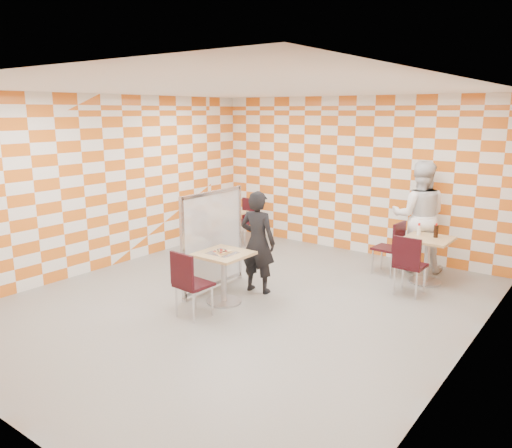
{
  "coord_description": "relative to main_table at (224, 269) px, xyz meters",
  "views": [
    {
      "loc": [
        4.22,
        -5.34,
        2.72
      ],
      "look_at": [
        0.1,
        0.2,
        1.15
      ],
      "focal_mm": 35.0,
      "sensor_mm": 36.0,
      "label": 1
    }
  ],
  "objects": [
    {
      "name": "empty_table",
      "position": [
        -1.89,
        2.27,
        0.0
      ],
      "size": [
        0.7,
        0.7,
        0.75
      ],
      "color": "tan",
      "rests_on": "ground"
    },
    {
      "name": "partition",
      "position": [
        -0.5,
        0.34,
        0.28
      ],
      "size": [
        0.08,
        1.38,
        1.55
      ],
      "color": "white",
      "rests_on": "ground"
    },
    {
      "name": "room_shell",
      "position": [
        0.22,
        0.69,
        0.99
      ],
      "size": [
        7.0,
        7.0,
        7.0
      ],
      "color": "gray",
      "rests_on": "ground"
    },
    {
      "name": "chair_empty_near",
      "position": [
        -1.78,
        1.52,
        0.04
      ],
      "size": [
        0.46,
        0.47,
        0.92
      ],
      "color": "black",
      "rests_on": "ground"
    },
    {
      "name": "main_table",
      "position": [
        0.0,
        0.0,
        0.0
      ],
      "size": [
        0.7,
        0.7,
        0.75
      ],
      "color": "tan",
      "rests_on": "ground"
    },
    {
      "name": "soda_bottle",
      "position": [
        2.14,
        2.69,
        0.34
      ],
      "size": [
        0.07,
        0.07,
        0.23
      ],
      "color": "black",
      "rests_on": "second_table"
    },
    {
      "name": "second_table",
      "position": [
        2.06,
        2.6,
        0.0
      ],
      "size": [
        0.7,
        0.7,
        0.75
      ],
      "color": "tan",
      "rests_on": "ground"
    },
    {
      "name": "man_white",
      "position": [
        1.69,
        3.2,
        0.44
      ],
      "size": [
        1.13,
        1.01,
        1.91
      ],
      "primitive_type": "imported",
      "rotation": [
        0.0,
        0.0,
        3.51
      ],
      "color": "white",
      "rests_on": "ground"
    },
    {
      "name": "pizza_on_foil",
      "position": [
        -0.0,
        -0.02,
        0.26
      ],
      "size": [
        0.4,
        0.4,
        0.04
      ],
      "color": "silver",
      "rests_on": "main_table"
    },
    {
      "name": "chair_second_front",
      "position": [
        2.03,
        1.85,
        0.04
      ],
      "size": [
        0.43,
        0.44,
        0.92
      ],
      "color": "black",
      "rests_on": "ground"
    },
    {
      "name": "chair_main_front",
      "position": [
        -0.01,
        -0.71,
        0.04
      ],
      "size": [
        0.45,
        0.46,
        0.92
      ],
      "color": "black",
      "rests_on": "ground"
    },
    {
      "name": "sport_bottle",
      "position": [
        1.87,
        2.69,
        0.33
      ],
      "size": [
        0.06,
        0.06,
        0.2
      ],
      "color": "white",
      "rests_on": "second_table"
    },
    {
      "name": "chair_second_side",
      "position": [
        1.46,
        2.65,
        0.04
      ],
      "size": [
        0.46,
        0.45,
        0.92
      ],
      "color": "black",
      "rests_on": "ground"
    },
    {
      "name": "man_dark",
      "position": [
        0.11,
        0.67,
        0.27
      ],
      "size": [
        0.61,
        0.44,
        1.57
      ],
      "primitive_type": "imported",
      "rotation": [
        0.0,
        0.0,
        3.26
      ],
      "color": "black",
      "rests_on": "ground"
    },
    {
      "name": "chair_empty_far",
      "position": [
        -1.82,
        2.9,
        0.04
      ],
      "size": [
        0.45,
        0.45,
        0.92
      ],
      "color": "black",
      "rests_on": "ground"
    }
  ]
}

